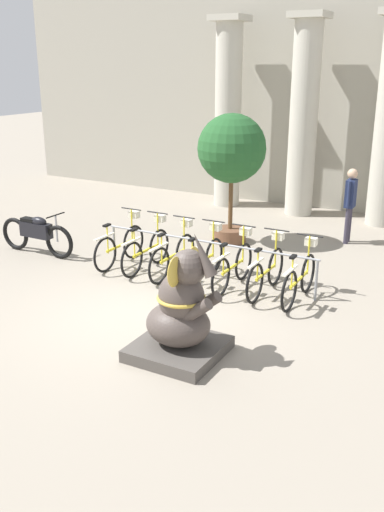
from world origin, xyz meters
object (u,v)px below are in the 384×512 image
at_px(bicycle_6, 300,278).
at_px(elephant_statue, 181,315).
at_px(bicycle_3, 203,260).
at_px(bicycle_2, 173,255).
at_px(bicycle_4, 233,265).
at_px(potted_tree, 232,153).
at_px(bicycle_0, 121,245).
at_px(bicycle_1, 147,249).
at_px(motorcycle, 37,233).
at_px(bicycle_5, 266,271).
at_px(person_pedestrian, 350,199).

bearing_deg(bicycle_6, elephant_statue, -106.75).
bearing_deg(bicycle_6, bicycle_3, 179.01).
relative_size(bicycle_2, bicycle_6, 1.00).
bearing_deg(bicycle_4, bicycle_3, 178.95).
height_order(bicycle_2, elephant_statue, elephant_statue).
bearing_deg(bicycle_2, bicycle_3, 2.21).
distance_m(bicycle_3, potted_tree, 3.06).
bearing_deg(elephant_statue, bicycle_2, 122.81).
height_order(bicycle_0, potted_tree, potted_tree).
relative_size(bicycle_1, potted_tree, 0.58).
relative_size(motorcycle, potted_tree, 0.68).
bearing_deg(bicycle_4, bicycle_5, 2.62).
height_order(bicycle_4, elephant_statue, elephant_statue).
relative_size(bicycle_1, motorcycle, 0.85).
distance_m(bicycle_1, potted_tree, 3.06).
xyz_separation_m(bicycle_1, person_pedestrian, (3.05, 3.76, 0.61)).
bearing_deg(bicycle_1, person_pedestrian, 50.98).
bearing_deg(bicycle_2, potted_tree, 89.71).
xyz_separation_m(bicycle_0, bicycle_6, (3.84, -0.04, 0.00)).
height_order(motorcycle, person_pedestrian, person_pedestrian).
bearing_deg(bicycle_0, bicycle_1, 0.20).
bearing_deg(potted_tree, elephant_statue, -71.70).
distance_m(bicycle_6, motorcycle, 5.83).
relative_size(bicycle_4, motorcycle, 0.85).
height_order(bicycle_4, potted_tree, potted_tree).
bearing_deg(motorcycle, bicycle_2, 5.33).
height_order(bicycle_2, bicycle_6, same).
bearing_deg(bicycle_1, elephant_statue, -48.97).
xyz_separation_m(bicycle_2, bicycle_6, (2.56, -0.01, 0.00)).
relative_size(bicycle_2, person_pedestrian, 0.99).
bearing_deg(person_pedestrian, elephant_statue, -95.80).
bearing_deg(bicycle_3, person_pedestrian, 64.87).
bearing_deg(bicycle_5, bicycle_6, -4.52).
bearing_deg(bicycle_0, bicycle_4, -0.40).
distance_m(bicycle_4, potted_tree, 3.26).
bearing_deg(person_pedestrian, bicycle_6, -87.72).
height_order(bicycle_1, bicycle_5, same).
xyz_separation_m(bicycle_3, elephant_statue, (1.11, -2.74, 0.21)).
relative_size(bicycle_6, motorcycle, 0.85).
bearing_deg(person_pedestrian, bicycle_4, -106.61).
relative_size(bicycle_4, elephant_statue, 0.90).
bearing_deg(person_pedestrian, bicycle_1, -129.02).
height_order(bicycle_1, person_pedestrian, person_pedestrian).
relative_size(bicycle_1, bicycle_4, 1.00).
bearing_deg(elephant_statue, bicycle_4, 99.73).
relative_size(person_pedestrian, potted_tree, 0.59).
relative_size(bicycle_5, person_pedestrian, 0.99).
bearing_deg(elephant_statue, bicycle_0, 137.84).
bearing_deg(potted_tree, bicycle_2, -90.29).
xyz_separation_m(bicycle_6, motorcycle, (-5.82, -0.30, 0.04)).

